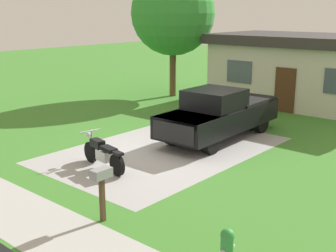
{
  "coord_description": "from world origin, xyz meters",
  "views": [
    {
      "loc": [
        9.57,
        -10.94,
        4.65
      ],
      "look_at": [
        0.18,
        -0.1,
        0.9
      ],
      "focal_mm": 47.2,
      "sensor_mm": 36.0,
      "label": 1
    }
  ],
  "objects_px": {
    "fire_hydrant": "(227,251)",
    "neighbor_house": "(309,69)",
    "motorcycle": "(103,154)",
    "shade_tree": "(173,13)",
    "pickup_truck": "(221,113)",
    "mailbox": "(102,181)"
  },
  "relations": [
    {
      "from": "fire_hydrant",
      "to": "neighbor_house",
      "type": "distance_m",
      "value": 16.35
    },
    {
      "from": "motorcycle",
      "to": "neighbor_house",
      "type": "height_order",
      "value": "neighbor_house"
    },
    {
      "from": "shade_tree",
      "to": "pickup_truck",
      "type": "bearing_deg",
      "value": -37.81
    },
    {
      "from": "shade_tree",
      "to": "motorcycle",
      "type": "bearing_deg",
      "value": -59.77
    },
    {
      "from": "shade_tree",
      "to": "neighbor_house",
      "type": "xyz_separation_m",
      "value": [
        6.67,
        2.77,
        -2.73
      ]
    },
    {
      "from": "shade_tree",
      "to": "neighbor_house",
      "type": "bearing_deg",
      "value": 22.52
    },
    {
      "from": "fire_hydrant",
      "to": "neighbor_house",
      "type": "relative_size",
      "value": 0.09
    },
    {
      "from": "pickup_truck",
      "to": "shade_tree",
      "type": "relative_size",
      "value": 0.84
    },
    {
      "from": "mailbox",
      "to": "neighbor_house",
      "type": "relative_size",
      "value": 0.13
    },
    {
      "from": "mailbox",
      "to": "shade_tree",
      "type": "relative_size",
      "value": 0.19
    },
    {
      "from": "shade_tree",
      "to": "neighbor_house",
      "type": "distance_m",
      "value": 7.72
    },
    {
      "from": "motorcycle",
      "to": "pickup_truck",
      "type": "xyz_separation_m",
      "value": [
        0.76,
        5.14,
        0.48
      ]
    },
    {
      "from": "mailbox",
      "to": "neighbor_house",
      "type": "bearing_deg",
      "value": 97.53
    },
    {
      "from": "motorcycle",
      "to": "fire_hydrant",
      "type": "relative_size",
      "value": 2.52
    },
    {
      "from": "pickup_truck",
      "to": "fire_hydrant",
      "type": "xyz_separation_m",
      "value": [
        5.14,
        -7.32,
        -0.53
      ]
    },
    {
      "from": "motorcycle",
      "to": "fire_hydrant",
      "type": "distance_m",
      "value": 6.29
    },
    {
      "from": "motorcycle",
      "to": "mailbox",
      "type": "xyz_separation_m",
      "value": [
        2.63,
        -2.31,
        0.51
      ]
    },
    {
      "from": "neighbor_house",
      "to": "fire_hydrant",
      "type": "bearing_deg",
      "value": -70.93
    },
    {
      "from": "fire_hydrant",
      "to": "mailbox",
      "type": "relative_size",
      "value": 0.69
    },
    {
      "from": "pickup_truck",
      "to": "fire_hydrant",
      "type": "distance_m",
      "value": 8.96
    },
    {
      "from": "motorcycle",
      "to": "neighbor_house",
      "type": "distance_m",
      "value": 13.3
    },
    {
      "from": "pickup_truck",
      "to": "neighbor_house",
      "type": "relative_size",
      "value": 0.59
    }
  ]
}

